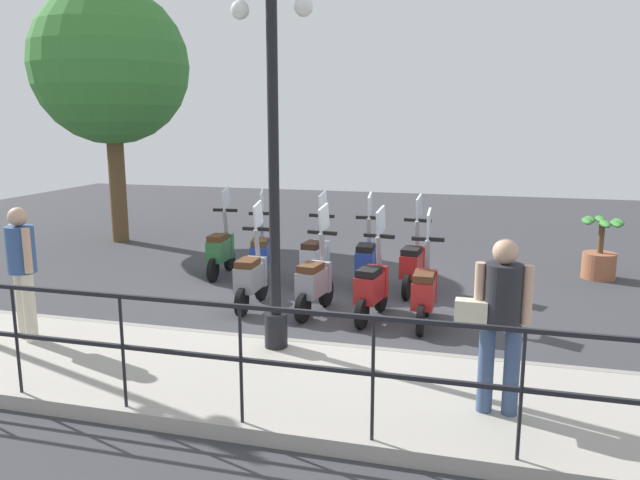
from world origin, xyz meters
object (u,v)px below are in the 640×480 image
at_px(scooter_far_3, 261,254).
at_px(scooter_near_3, 251,276).
at_px(scooter_near_0, 424,291).
at_px(potted_palm, 600,253).
at_px(scooter_near_2, 315,281).
at_px(lamp_post_near, 274,185).
at_px(pedestrian_with_bag, 499,313).
at_px(pedestrian_distant, 22,263).
at_px(scooter_near_1, 372,286).
at_px(scooter_far_0, 413,263).
at_px(scooter_far_4, 221,249).
at_px(scooter_far_1, 366,260).
at_px(tree_large, 110,67).
at_px(scooter_far_2, 316,257).

bearing_deg(scooter_far_3, scooter_near_3, -179.45).
bearing_deg(scooter_far_3, scooter_near_0, -132.99).
xyz_separation_m(potted_palm, scooter_near_2, (-3.22, 4.21, 0.04)).
xyz_separation_m(lamp_post_near, pedestrian_with_bag, (-1.03, -2.43, -0.94)).
relative_size(pedestrian_distant, scooter_near_1, 1.03).
bearing_deg(scooter_near_0, scooter_near_2, 86.17).
xyz_separation_m(scooter_far_0, scooter_far_4, (0.20, 3.39, 0.00)).
xyz_separation_m(scooter_near_0, scooter_near_2, (0.10, 1.55, 0.00)).
height_order(lamp_post_near, scooter_far_0, lamp_post_near).
bearing_deg(lamp_post_near, pedestrian_with_bag, -112.91).
height_order(pedestrian_with_bag, scooter_near_1, pedestrian_with_bag).
relative_size(pedestrian_with_bag, pedestrian_distant, 1.00).
bearing_deg(scooter_near_1, pedestrian_with_bag, -141.09).
bearing_deg(scooter_far_0, pedestrian_with_bag, -158.24).
bearing_deg(scooter_far_0, scooter_far_1, 91.26).
bearing_deg(tree_large, scooter_far_0, -109.97).
xyz_separation_m(tree_large, scooter_far_4, (-2.29, -3.49, -3.33)).
distance_m(scooter_near_0, scooter_near_2, 1.55).
distance_m(lamp_post_near, scooter_far_0, 3.73).
xyz_separation_m(lamp_post_near, scooter_near_2, (1.74, 0.03, -1.54)).
relative_size(scooter_far_0, scooter_far_4, 1.00).
xyz_separation_m(tree_large, scooter_near_0, (-4.04, -7.21, -3.33)).
height_order(tree_large, scooter_near_3, tree_large).
bearing_deg(scooter_near_0, scooter_near_1, 85.01).
height_order(scooter_near_0, scooter_far_0, same).
xyz_separation_m(pedestrian_with_bag, pedestrian_distant, (0.48, 5.36, 0.00)).
height_order(pedestrian_distant, tree_large, tree_large).
bearing_deg(pedestrian_distant, scooter_near_3, 169.20).
bearing_deg(scooter_near_3, potted_palm, -59.55).
distance_m(scooter_near_1, scooter_far_4, 3.45).
xyz_separation_m(potted_palm, scooter_near_3, (-3.18, 5.18, 0.04)).
xyz_separation_m(pedestrian_with_bag, scooter_far_3, (4.23, 3.82, -0.60)).
bearing_deg(potted_palm, scooter_near_1, 133.86).
height_order(scooter_near_1, scooter_far_2, same).
bearing_deg(tree_large, scooter_near_2, -124.86).
relative_size(pedestrian_distant, tree_large, 0.29).
xyz_separation_m(potted_palm, scooter_far_1, (-1.72, 3.77, 0.04)).
height_order(scooter_far_0, scooter_far_1, same).
bearing_deg(tree_large, scooter_near_3, -129.80).
xyz_separation_m(lamp_post_near, scooter_near_3, (1.77, 1.00, -1.54)).
xyz_separation_m(pedestrian_with_bag, scooter_near_0, (2.67, 0.91, -0.60)).
bearing_deg(tree_large, pedestrian_distant, -156.13).
xyz_separation_m(tree_large, scooter_far_2, (-2.46, -5.27, -3.33)).
bearing_deg(pedestrian_distant, scooter_near_1, 150.15).
bearing_deg(pedestrian_distant, scooter_near_2, 157.27).
distance_m(pedestrian_distant, tree_large, 7.34).
distance_m(scooter_near_0, scooter_far_2, 2.51).
xyz_separation_m(lamp_post_near, scooter_far_0, (3.19, -1.18, -1.54)).
bearing_deg(potted_palm, scooter_near_2, 127.35).
relative_size(lamp_post_near, scooter_far_1, 2.75).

